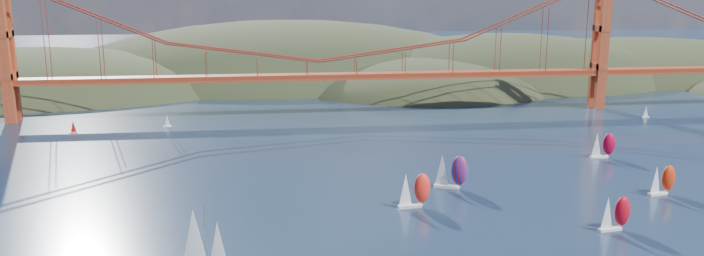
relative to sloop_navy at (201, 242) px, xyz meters
name	(u,v)px	position (x,y,z in m)	size (l,w,h in m)	color
headlands	(386,100)	(79.31, 250.38, -18.82)	(725.00, 225.00, 96.00)	black
bridge	(315,36)	(32.61, 152.09, 25.87)	(552.00, 12.00, 55.00)	maroon
sloop_navy	(201,242)	(0.00, 0.00, 0.00)	(9.48, 5.65, 14.41)	black
racer_0	(414,190)	(48.13, 32.64, -1.81)	(8.56, 4.17, 9.64)	silver
racer_1	(615,213)	(89.30, 11.73, -2.21)	(7.82, 3.92, 8.79)	white
racer_2	(662,179)	(114.14, 34.39, -2.20)	(7.85, 4.17, 8.81)	white
racer_3	(603,145)	(116.59, 71.43, -2.09)	(7.83, 3.16, 9.03)	white
racer_rwb	(450,171)	(61.15, 46.78, -1.48)	(9.24, 5.91, 10.33)	white
distant_boat_2	(73,127)	(-56.84, 127.67, -3.95)	(3.00, 2.00, 4.70)	silver
distant_boat_3	(167,121)	(-24.63, 134.34, -3.95)	(3.00, 2.00, 4.70)	silver
distant_boat_4	(646,112)	(164.02, 128.69, -3.95)	(3.00, 2.00, 4.70)	silver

